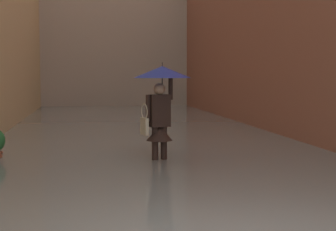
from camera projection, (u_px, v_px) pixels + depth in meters
ground_plane at (136, 135)px, 14.65m from camera, size 60.00×60.00×0.00m
flood_water at (136, 132)px, 14.64m from camera, size 8.05×27.02×0.18m
building_facade_far at (114, 17)px, 25.48m from camera, size 10.85×1.80×9.32m
person_wading at (161, 93)px, 9.36m from camera, size 1.08×1.08×2.01m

